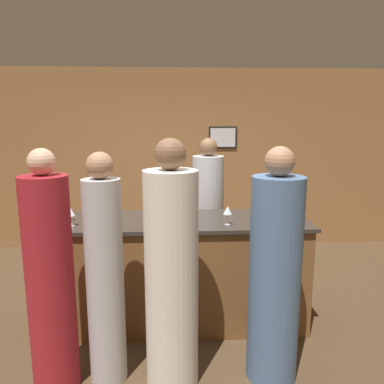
{
  "coord_description": "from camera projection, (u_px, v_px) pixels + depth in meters",
  "views": [
    {
      "loc": [
        -0.03,
        -3.51,
        2.01
      ],
      "look_at": [
        0.15,
        0.1,
        1.32
      ],
      "focal_mm": 35.0,
      "sensor_mm": 36.0,
      "label": 1
    }
  ],
  "objects": [
    {
      "name": "ground_plane",
      "position": [
        178.0,
        320.0,
        3.82
      ],
      "size": [
        14.0,
        14.0,
        0.0
      ],
      "primitive_type": "plane",
      "color": "#4C3823"
    },
    {
      "name": "back_wall",
      "position": [
        176.0,
        160.0,
        5.92
      ],
      "size": [
        8.0,
        0.08,
        2.8
      ],
      "color": "olive",
      "rests_on": "ground_plane"
    },
    {
      "name": "bar_counter",
      "position": [
        178.0,
        271.0,
        3.72
      ],
      "size": [
        2.53,
        0.8,
        1.07
      ],
      "color": "brown",
      "rests_on": "ground_plane"
    },
    {
      "name": "bartender",
      "position": [
        208.0,
        220.0,
        4.46
      ],
      "size": [
        0.37,
        0.37,
        1.81
      ],
      "rotation": [
        0.0,
        0.0,
        3.14
      ],
      "color": "#B2B2B7",
      "rests_on": "ground_plane"
    },
    {
      "name": "guest_0",
      "position": [
        172.0,
        276.0,
        2.78
      ],
      "size": [
        0.4,
        0.4,
        1.89
      ],
      "color": "silver",
      "rests_on": "ground_plane"
    },
    {
      "name": "guest_1",
      "position": [
        105.0,
        277.0,
        2.82
      ],
      "size": [
        0.28,
        0.28,
        1.79
      ],
      "color": "#B2B2B7",
      "rests_on": "ground_plane"
    },
    {
      "name": "guest_2",
      "position": [
        275.0,
        276.0,
        2.85
      ],
      "size": [
        0.39,
        0.39,
        1.83
      ],
      "color": "#4C6B93",
      "rests_on": "ground_plane"
    },
    {
      "name": "guest_3",
      "position": [
        50.0,
        281.0,
        2.75
      ],
      "size": [
        0.35,
        0.35,
        1.82
      ],
      "color": "maroon",
      "rests_on": "ground_plane"
    },
    {
      "name": "wine_bottle_0",
      "position": [
        287.0,
        201.0,
        3.92
      ],
      "size": [
        0.08,
        0.08,
        0.28
      ],
      "color": "black",
      "rests_on": "bar_counter"
    },
    {
      "name": "wine_glass_0",
      "position": [
        71.0,
        213.0,
        3.37
      ],
      "size": [
        0.07,
        0.07,
        0.16
      ],
      "color": "silver",
      "rests_on": "bar_counter"
    },
    {
      "name": "wine_glass_1",
      "position": [
        228.0,
        211.0,
        3.41
      ],
      "size": [
        0.08,
        0.08,
        0.18
      ],
      "color": "silver",
      "rests_on": "bar_counter"
    },
    {
      "name": "wine_glass_2",
      "position": [
        69.0,
        210.0,
        3.54
      ],
      "size": [
        0.06,
        0.06,
        0.15
      ],
      "color": "silver",
      "rests_on": "bar_counter"
    }
  ]
}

